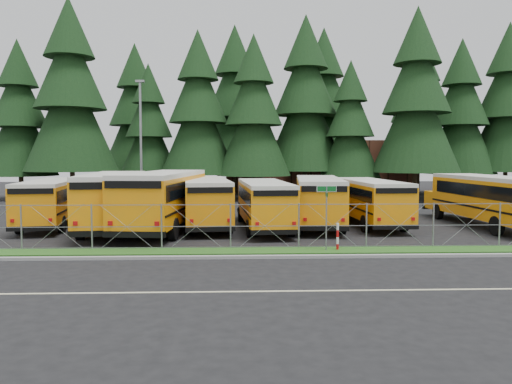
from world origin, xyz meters
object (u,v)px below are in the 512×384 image
bus_3 (206,203)px  bus_4 (264,205)px  bus_0 (53,203)px  bus_1 (115,201)px  bus_2 (165,201)px  light_standard (141,139)px  striped_bollard (338,237)px  bus_east (486,201)px  street_sign (326,204)px  bus_6 (368,202)px  bus_5 (318,202)px

bus_3 → bus_4: size_ratio=1.04×
bus_0 → bus_1: (3.97, -1.49, 0.22)m
bus_2 → light_standard: (-3.76, 12.92, 3.90)m
bus_3 → striped_bollard: size_ratio=8.80×
bus_east → bus_4: bearing=179.5°
bus_east → striped_bollard: bearing=-146.7°
bus_4 → bus_3: bearing=157.6°
bus_4 → light_standard: bearing=122.0°
bus_0 → street_sign: 16.85m
bus_6 → bus_1: bearing=-176.7°
bus_0 → bus_east: bus_east is taller
bus_0 → bus_east: size_ratio=0.91×
bus_1 → bus_0: bearing=153.1°
bus_1 → bus_2: 2.84m
bus_4 → bus_east: size_ratio=0.90×
bus_3 → striped_bollard: bus_3 is taller
bus_6 → street_sign: size_ratio=3.63×
bus_5 → striped_bollard: 8.02m
street_sign → bus_6: bearing=64.3°
bus_0 → bus_2: size_ratio=0.84×
street_sign → light_standard: light_standard is taller
striped_bollard → bus_4: bearing=112.6°
street_sign → light_standard: bearing=120.4°
bus_1 → bus_3: (4.97, 0.99, -0.18)m
bus_2 → striped_bollard: bearing=-32.3°
bus_6 → bus_4: bearing=-168.9°
bus_3 → bus_east: bus_east is taller
bus_0 → light_standard: (3.04, 11.13, 4.16)m
bus_1 → bus_4: bus_1 is taller
bus_0 → light_standard: light_standard is taller
bus_3 → bus_4: bus_3 is taller
bus_east → street_sign: 12.76m
bus_6 → light_standard: size_ratio=1.01×
bus_2 → bus_east: size_ratio=1.09×
bus_5 → street_sign: size_ratio=3.83×
bus_4 → bus_5: bus_5 is taller
bus_1 → bus_4: (8.27, -0.12, -0.23)m
striped_bollard → light_standard: size_ratio=0.12×
bus_5 → light_standard: (-12.48, 11.52, 4.09)m
bus_0 → striped_bollard: (15.06, -8.36, -0.74)m
bus_6 → striped_bollard: size_ratio=8.50×
bus_east → striped_bollard: bus_east is taller
bus_5 → striped_bollard: bus_5 is taller
bus_4 → striped_bollard: (2.81, -6.75, -0.73)m
bus_5 → bus_1: bearing=-168.5°
bus_2 → bus_4: bearing=8.0°
bus_3 → striped_bollard: bearing=-58.3°
street_sign → bus_2: bearing=139.1°
bus_2 → striped_bollard: (8.26, -6.57, -1.00)m
bus_4 → light_standard: 16.26m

